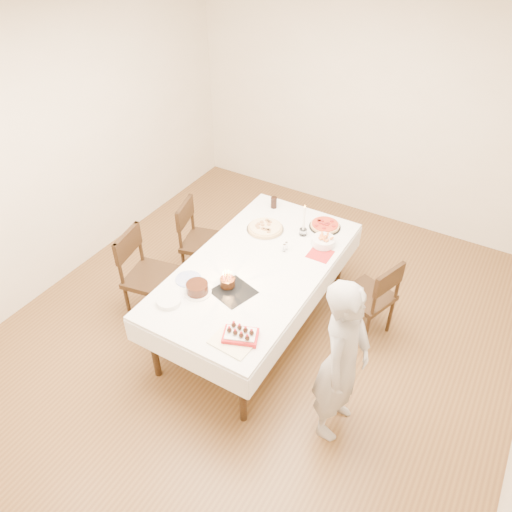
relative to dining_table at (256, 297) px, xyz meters
The scene contains 23 objects.
floor 0.39m from the dining_table, 26.86° to the right, with size 5.00×5.00×0.00m, color brown.
wall_back 2.64m from the dining_table, 87.82° to the left, with size 4.50×0.04×2.70m, color beige.
wall_left 2.37m from the dining_table, behind, with size 0.04×5.00×2.70m, color beige.
ceiling 2.33m from the dining_table, 26.86° to the right, with size 5.00×5.00×0.00m, color white.
dining_table is the anchor object (origin of this frame).
chair_right_savory 1.02m from the dining_table, 27.84° to the left, with size 0.44×0.44×0.87m, color #322010, non-canonical shape.
chair_left_savory 0.90m from the dining_table, 156.40° to the left, with size 0.46×0.46×0.91m, color #322010, non-canonical shape.
chair_left_dessert 0.99m from the dining_table, 158.68° to the right, with size 0.48×0.48×0.95m, color #322010, non-canonical shape.
person 1.27m from the dining_table, 28.94° to the right, with size 0.53×0.35×1.46m, color #ACA7A2.
pizza_white 0.68m from the dining_table, 111.32° to the left, with size 0.36×0.36×0.04m, color beige.
pizza_pepperoni 0.97m from the dining_table, 71.94° to the left, with size 0.30×0.30×0.04m, color red.
red_placemat 0.71m from the dining_table, 46.24° to the left, with size 0.21×0.21×0.01m, color #B21E1E.
pasta_bowl 0.81m from the dining_table, 56.50° to the left, with size 0.21×0.21×0.07m, color white.
taper_candle 0.84m from the dining_table, 76.76° to the left, with size 0.07×0.07×0.34m, color white.
shaker_pair 0.53m from the dining_table, 69.55° to the left, with size 0.07×0.07×0.08m, color white, non-canonical shape.
cola_glass 1.05m from the dining_table, 109.73° to the left, with size 0.06×0.06×0.12m, color black.
layer_cake 0.73m from the dining_table, 113.61° to the right, with size 0.23×0.23×0.09m, color black.
cake_board 0.54m from the dining_table, 87.73° to the right, with size 0.30×0.30×0.01m, color black.
birthday_cake 0.58m from the dining_table, 100.71° to the right, with size 0.13×0.13×0.14m, color #3B1E10.
strawberry_box 0.95m from the dining_table, 67.06° to the right, with size 0.26×0.17×0.07m, color #AF1417, non-canonical shape.
box_lid 0.99m from the dining_table, 70.66° to the right, with size 0.31×0.21×0.03m, color beige.
plate_stack 0.93m from the dining_table, 115.46° to the right, with size 0.20×0.20×0.04m, color white.
china_plate 0.71m from the dining_table, 131.79° to the right, with size 0.22×0.22×0.01m, color white.
Camera 1 is at (1.63, -2.85, 3.54)m, focal length 35.00 mm.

